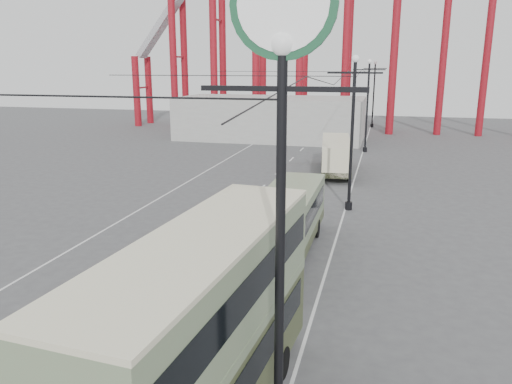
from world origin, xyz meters
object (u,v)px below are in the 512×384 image
(single_decker_green, at_px, (285,223))
(pedestrian, at_px, (230,258))
(double_decker_bus, at_px, (206,326))
(single_decker_cream, at_px, (336,154))
(lamp_post_near, at_px, (282,112))

(single_decker_green, bearing_deg, pedestrian, -123.59)
(double_decker_bus, height_order, pedestrian, double_decker_bus)
(single_decker_green, height_order, single_decker_cream, single_decker_green)
(single_decker_green, bearing_deg, single_decker_cream, 88.82)
(pedestrian, bearing_deg, single_decker_green, -125.88)
(double_decker_bus, relative_size, pedestrian, 5.89)
(lamp_post_near, height_order, single_decker_cream, lamp_post_near)
(double_decker_bus, height_order, single_decker_green, double_decker_bus)
(lamp_post_near, height_order, pedestrian, lamp_post_near)
(double_decker_bus, distance_m, single_decker_green, 11.81)
(lamp_post_near, height_order, single_decker_green, lamp_post_near)
(double_decker_bus, bearing_deg, lamp_post_near, -10.42)
(single_decker_cream, bearing_deg, double_decker_bus, -96.49)
(single_decker_green, distance_m, pedestrian, 3.37)
(double_decker_bus, bearing_deg, single_decker_green, 96.91)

